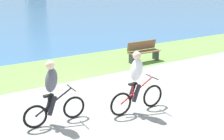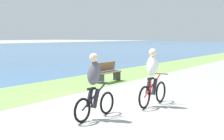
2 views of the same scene
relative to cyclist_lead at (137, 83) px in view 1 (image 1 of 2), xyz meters
The scene contains 5 objects.
ground_plane 1.54m from the cyclist_lead, 112.50° to the left, with size 300.00×300.00×0.00m, color gray.
grass_strip_bayside 4.87m from the cyclist_lead, 95.93° to the left, with size 120.00×3.21×0.01m, color #6B9947.
cyclist_lead is the anchor object (origin of this frame).
cyclist_trailing 2.21m from the cyclist_lead, 166.23° to the left, with size 1.62×0.52×1.64m.
bench_far_along_path 5.05m from the cyclist_lead, 50.33° to the left, with size 1.50×0.47×0.90m.
Camera 1 is at (-3.81, -6.97, 3.48)m, focal length 46.04 mm.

